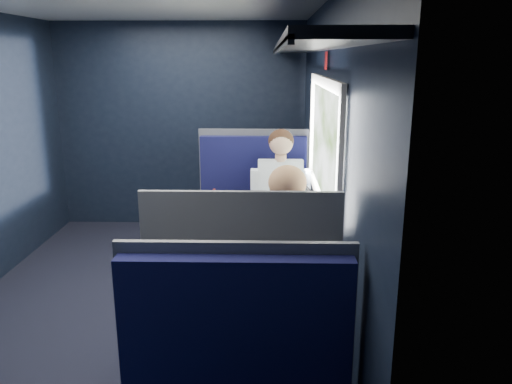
{
  "coord_description": "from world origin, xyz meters",
  "views": [
    {
      "loc": [
        0.98,
        -3.56,
        1.91
      ],
      "look_at": [
        0.9,
        0.0,
        0.95
      ],
      "focal_mm": 35.0,
      "sensor_mm": 36.0,
      "label": 1
    }
  ],
  "objects_px": {
    "seat_row_front": "(255,197)",
    "laptop": "(304,212)",
    "seat_bay_far": "(244,316)",
    "man": "(280,197)",
    "table": "(274,229)",
    "woman": "(286,257)",
    "bottle_small": "(304,196)",
    "seat_bay_near": "(251,222)",
    "cup": "(302,203)"
  },
  "relations": [
    {
      "from": "bottle_small",
      "to": "seat_row_front",
      "type": "bearing_deg",
      "value": 105.53
    },
    {
      "from": "laptop",
      "to": "man",
      "type": "bearing_deg",
      "value": 102.57
    },
    {
      "from": "table",
      "to": "cup",
      "type": "distance_m",
      "value": 0.4
    },
    {
      "from": "woman",
      "to": "cup",
      "type": "xyz_separation_m",
      "value": [
        0.16,
        1.01,
        0.05
      ]
    },
    {
      "from": "seat_bay_far",
      "to": "cup",
      "type": "height_order",
      "value": "seat_bay_far"
    },
    {
      "from": "woman",
      "to": "bottle_small",
      "type": "xyz_separation_m",
      "value": [
        0.18,
        0.97,
        0.12
      ]
    },
    {
      "from": "seat_row_front",
      "to": "woman",
      "type": "xyz_separation_m",
      "value": [
        0.25,
        -2.5,
        0.32
      ]
    },
    {
      "from": "man",
      "to": "seat_row_front",
      "type": "bearing_deg",
      "value": 102.83
    },
    {
      "from": "seat_bay_far",
      "to": "seat_row_front",
      "type": "height_order",
      "value": "seat_bay_far"
    },
    {
      "from": "bottle_small",
      "to": "laptop",
      "type": "bearing_deg",
      "value": -92.99
    },
    {
      "from": "seat_bay_near",
      "to": "seat_bay_far",
      "type": "distance_m",
      "value": 1.74
    },
    {
      "from": "seat_bay_near",
      "to": "laptop",
      "type": "xyz_separation_m",
      "value": [
        0.43,
        -0.89,
        0.38
      ]
    },
    {
      "from": "seat_bay_near",
      "to": "seat_bay_far",
      "type": "height_order",
      "value": "same"
    },
    {
      "from": "woman",
      "to": "table",
      "type": "bearing_deg",
      "value": 95.45
    },
    {
      "from": "man",
      "to": "cup",
      "type": "xyz_separation_m",
      "value": [
        0.16,
        -0.39,
        0.06
      ]
    },
    {
      "from": "seat_row_front",
      "to": "woman",
      "type": "bearing_deg",
      "value": -84.3
    },
    {
      "from": "bottle_small",
      "to": "table",
      "type": "bearing_deg",
      "value": -132.47
    },
    {
      "from": "table",
      "to": "bottle_small",
      "type": "bearing_deg",
      "value": 47.53
    },
    {
      "from": "man",
      "to": "woman",
      "type": "height_order",
      "value": "same"
    },
    {
      "from": "man",
      "to": "cup",
      "type": "height_order",
      "value": "man"
    },
    {
      "from": "table",
      "to": "seat_row_front",
      "type": "distance_m",
      "value": 1.82
    },
    {
      "from": "seat_bay_near",
      "to": "man",
      "type": "height_order",
      "value": "man"
    },
    {
      "from": "seat_row_front",
      "to": "bottle_small",
      "type": "distance_m",
      "value": 1.65
    },
    {
      "from": "table",
      "to": "woman",
      "type": "bearing_deg",
      "value": -84.55
    },
    {
      "from": "man",
      "to": "bottle_small",
      "type": "height_order",
      "value": "man"
    },
    {
      "from": "man",
      "to": "bottle_small",
      "type": "xyz_separation_m",
      "value": [
        0.18,
        -0.43,
        0.13
      ]
    },
    {
      "from": "table",
      "to": "man",
      "type": "bearing_deg",
      "value": 84.48
    },
    {
      "from": "cup",
      "to": "seat_bay_far",
      "type": "bearing_deg",
      "value": -109.26
    },
    {
      "from": "seat_row_front",
      "to": "seat_bay_far",
      "type": "bearing_deg",
      "value": -90.0
    },
    {
      "from": "seat_bay_far",
      "to": "cup",
      "type": "bearing_deg",
      "value": 70.74
    },
    {
      "from": "table",
      "to": "cup",
      "type": "bearing_deg",
      "value": 53.04
    },
    {
      "from": "woman",
      "to": "laptop",
      "type": "height_order",
      "value": "woman"
    },
    {
      "from": "seat_bay_far",
      "to": "man",
      "type": "relative_size",
      "value": 0.95
    },
    {
      "from": "seat_row_front",
      "to": "cup",
      "type": "xyz_separation_m",
      "value": [
        0.41,
        -1.49,
        0.37
      ]
    },
    {
      "from": "seat_row_front",
      "to": "bottle_small",
      "type": "xyz_separation_m",
      "value": [
        0.43,
        -1.53,
        0.44
      ]
    },
    {
      "from": "man",
      "to": "cup",
      "type": "distance_m",
      "value": 0.43
    },
    {
      "from": "woman",
      "to": "laptop",
      "type": "xyz_separation_m",
      "value": [
        0.16,
        0.69,
        0.08
      ]
    },
    {
      "from": "laptop",
      "to": "cup",
      "type": "height_order",
      "value": "laptop"
    },
    {
      "from": "table",
      "to": "woman",
      "type": "height_order",
      "value": "woman"
    },
    {
      "from": "seat_bay_far",
      "to": "man",
      "type": "distance_m",
      "value": 1.62
    },
    {
      "from": "table",
      "to": "seat_bay_near",
      "type": "bearing_deg",
      "value": 102.96
    },
    {
      "from": "laptop",
      "to": "woman",
      "type": "bearing_deg",
      "value": -103.15
    },
    {
      "from": "bottle_small",
      "to": "cup",
      "type": "relative_size",
      "value": 2.95
    },
    {
      "from": "seat_bay_far",
      "to": "seat_row_front",
      "type": "bearing_deg",
      "value": 90.0
    },
    {
      "from": "table",
      "to": "seat_bay_near",
      "type": "height_order",
      "value": "seat_bay_near"
    },
    {
      "from": "table",
      "to": "laptop",
      "type": "height_order",
      "value": "laptop"
    },
    {
      "from": "table",
      "to": "seat_bay_far",
      "type": "xyz_separation_m",
      "value": [
        -0.18,
        -0.87,
        -0.25
      ]
    },
    {
      "from": "cup",
      "to": "laptop",
      "type": "bearing_deg",
      "value": -90.36
    },
    {
      "from": "man",
      "to": "seat_bay_near",
      "type": "bearing_deg",
      "value": 147.84
    },
    {
      "from": "seat_row_front",
      "to": "laptop",
      "type": "xyz_separation_m",
      "value": [
        0.41,
        -1.82,
        0.39
      ]
    }
  ]
}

